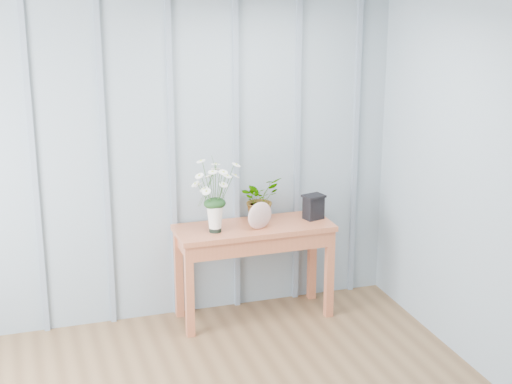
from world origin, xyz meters
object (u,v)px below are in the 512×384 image
object	(u,v)px
carved_box	(314,207)
daisy_vase	(215,186)
felt_disc_vessel	(260,216)
sideboard	(254,240)

from	to	relation	value
carved_box	daisy_vase	bearing A→B (deg)	-175.73
daisy_vase	felt_disc_vessel	bearing A→B (deg)	-6.93
sideboard	carved_box	xyz separation A→B (m)	(0.49, 0.01, 0.21)
sideboard	daisy_vase	distance (m)	0.57
felt_disc_vessel	carved_box	xyz separation A→B (m)	(0.47, 0.10, -0.01)
sideboard	daisy_vase	xyz separation A→B (m)	(-0.32, -0.05, 0.47)
sideboard	carved_box	distance (m)	0.53
daisy_vase	sideboard	bearing A→B (deg)	8.45
sideboard	felt_disc_vessel	world-z (taller)	felt_disc_vessel
sideboard	felt_disc_vessel	distance (m)	0.24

